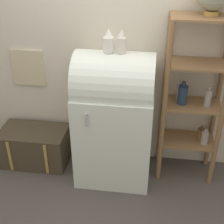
% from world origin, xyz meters
% --- Properties ---
extents(ground_plane, '(12.00, 12.00, 0.00)m').
position_xyz_m(ground_plane, '(0.00, 0.00, 0.00)').
color(ground_plane, '#4C4742').
extents(wall_back, '(7.00, 0.09, 2.70)m').
position_xyz_m(wall_back, '(-0.01, 0.57, 1.35)').
color(wall_back, beige).
rests_on(wall_back, ground_plane).
extents(refrigerator, '(0.77, 0.69, 1.41)m').
position_xyz_m(refrigerator, '(-0.00, 0.22, 0.72)').
color(refrigerator, silver).
rests_on(refrigerator, ground_plane).
extents(suitcase_trunk, '(0.76, 0.45, 0.42)m').
position_xyz_m(suitcase_trunk, '(-0.94, 0.29, 0.21)').
color(suitcase_trunk, '#423828').
rests_on(suitcase_trunk, ground_plane).
extents(shelf_unit, '(0.60, 0.37, 1.73)m').
position_xyz_m(shelf_unit, '(0.77, 0.34, 0.94)').
color(shelf_unit, olive).
rests_on(shelf_unit, ground_plane).
extents(vase_left, '(0.10, 0.10, 0.21)m').
position_xyz_m(vase_left, '(-0.06, 0.22, 1.51)').
color(vase_left, white).
rests_on(vase_left, refrigerator).
extents(vase_center, '(0.09, 0.09, 0.21)m').
position_xyz_m(vase_center, '(0.06, 0.22, 1.51)').
color(vase_center, silver).
rests_on(vase_center, refrigerator).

